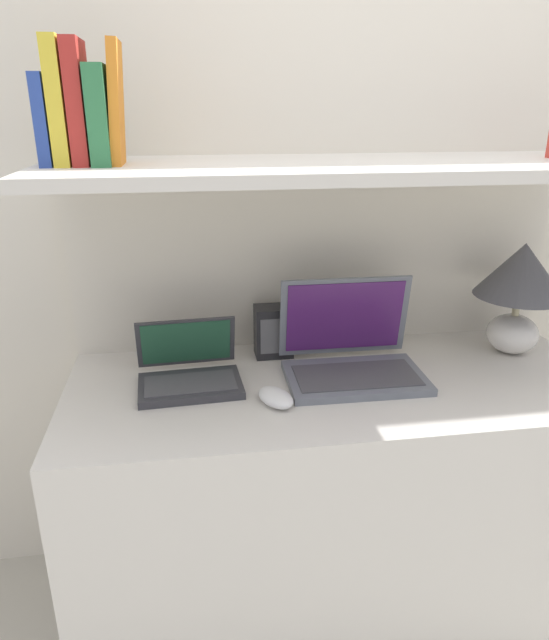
% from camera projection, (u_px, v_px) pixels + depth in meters
% --- Properties ---
extents(wall_back, '(6.00, 0.05, 2.40)m').
position_uv_depth(wall_back, '(315.00, 184.00, 1.65)').
color(wall_back, silver).
rests_on(wall_back, ground_plane).
extents(desk, '(1.41, 0.57, 0.74)m').
position_uv_depth(desk, '(335.00, 499.00, 1.61)').
color(desk, silver).
rests_on(desk, ground_plane).
extents(back_riser, '(1.41, 0.04, 1.26)m').
position_uv_depth(back_riser, '(314.00, 369.00, 1.80)').
color(back_riser, silver).
rests_on(back_riser, ground_plane).
extents(shelf, '(1.41, 0.51, 0.03)m').
position_uv_depth(shelf, '(342.00, 168.00, 1.36)').
color(shelf, silver).
rests_on(shelf, back_riser).
extents(table_lamp, '(0.25, 0.25, 0.32)m').
position_uv_depth(table_lamp, '(520.00, 283.00, 1.60)').
color(table_lamp, white).
rests_on(table_lamp, desk).
extents(laptop_large, '(0.36, 0.27, 0.25)m').
position_uv_depth(laptop_large, '(351.00, 356.00, 1.51)').
color(laptop_large, slate).
rests_on(laptop_large, desk).
extents(laptop_small, '(0.27, 0.22, 0.16)m').
position_uv_depth(laptop_small, '(189.00, 372.00, 1.46)').
color(laptop_small, '#333338').
rests_on(laptop_small, desk).
extents(computer_mouse, '(0.11, 0.13, 0.04)m').
position_uv_depth(computer_mouse, '(276.00, 397.00, 1.37)').
color(computer_mouse, white).
rests_on(computer_mouse, desk).
extents(router_box, '(0.11, 0.08, 0.15)m').
position_uv_depth(router_box, '(274.00, 331.00, 1.62)').
color(router_box, black).
rests_on(router_box, desk).
extents(book_blue, '(0.03, 0.12, 0.19)m').
position_uv_depth(book_blue, '(46.00, 120.00, 1.23)').
color(book_blue, '#284293').
rests_on(book_blue, shelf).
extents(book_yellow, '(0.03, 0.13, 0.26)m').
position_uv_depth(book_yellow, '(60.00, 103.00, 1.22)').
color(book_yellow, gold).
rests_on(book_yellow, shelf).
extents(book_red, '(0.03, 0.13, 0.26)m').
position_uv_depth(book_red, '(79.00, 104.00, 1.22)').
color(book_red, '#A82823').
rests_on(book_red, shelf).
extents(book_green, '(0.04, 0.15, 0.21)m').
position_uv_depth(book_green, '(101.00, 116.00, 1.24)').
color(book_green, '#2D7042').
rests_on(book_green, shelf).
extents(book_orange, '(0.03, 0.12, 0.26)m').
position_uv_depth(book_orange, '(116.00, 104.00, 1.24)').
color(book_orange, orange).
rests_on(book_orange, shelf).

